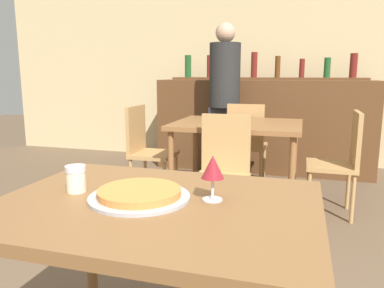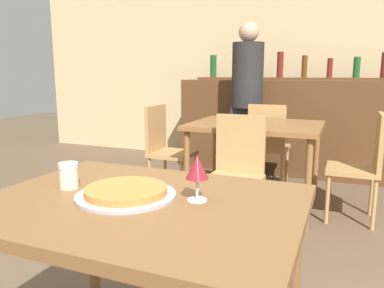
{
  "view_description": "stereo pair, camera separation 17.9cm",
  "coord_description": "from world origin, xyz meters",
  "px_view_note": "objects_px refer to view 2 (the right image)",
  "views": [
    {
      "loc": [
        0.47,
        -1.14,
        1.2
      ],
      "look_at": [
        -0.03,
        0.55,
        0.86
      ],
      "focal_mm": 35.0,
      "sensor_mm": 36.0,
      "label": 1
    },
    {
      "loc": [
        0.64,
        -1.08,
        1.2
      ],
      "look_at": [
        -0.03,
        0.55,
        0.86
      ],
      "focal_mm": 35.0,
      "sensor_mm": 36.0,
      "label": 2
    }
  ],
  "objects_px": {
    "cheese_shaker": "(69,175)",
    "person_standing": "(247,97)",
    "pizza_tray": "(126,192)",
    "wine_glass": "(197,169)",
    "chair_far_side_left": "(165,145)",
    "chair_far_side_back": "(268,141)",
    "chair_far_side_right": "(364,161)",
    "chair_far_side_front": "(236,167)"
  },
  "relations": [
    {
      "from": "pizza_tray",
      "to": "chair_far_side_left",
      "type": "bearing_deg",
      "value": 113.04
    },
    {
      "from": "chair_far_side_right",
      "to": "pizza_tray",
      "type": "bearing_deg",
      "value": -22.07
    },
    {
      "from": "wine_glass",
      "to": "cheese_shaker",
      "type": "bearing_deg",
      "value": -174.14
    },
    {
      "from": "chair_far_side_right",
      "to": "person_standing",
      "type": "distance_m",
      "value": 1.5
    },
    {
      "from": "chair_far_side_back",
      "to": "wine_glass",
      "type": "distance_m",
      "value": 2.73
    },
    {
      "from": "wine_glass",
      "to": "chair_far_side_right",
      "type": "bearing_deg",
      "value": 73.39
    },
    {
      "from": "chair_far_side_back",
      "to": "chair_far_side_right",
      "type": "distance_m",
      "value": 1.08
    },
    {
      "from": "chair_far_side_left",
      "to": "chair_far_side_right",
      "type": "distance_m",
      "value": 1.79
    },
    {
      "from": "chair_far_side_back",
      "to": "cheese_shaker",
      "type": "relative_size",
      "value": 9.0
    },
    {
      "from": "chair_far_side_back",
      "to": "person_standing",
      "type": "xyz_separation_m",
      "value": [
        -0.29,
        0.21,
        0.44
      ]
    },
    {
      "from": "pizza_tray",
      "to": "wine_glass",
      "type": "xyz_separation_m",
      "value": [
        0.25,
        0.06,
        0.1
      ]
    },
    {
      "from": "chair_far_side_left",
      "to": "cheese_shaker",
      "type": "bearing_deg",
      "value": -162.98
    },
    {
      "from": "cheese_shaker",
      "to": "chair_far_side_front",
      "type": "bearing_deg",
      "value": 81.23
    },
    {
      "from": "chair_far_side_right",
      "to": "cheese_shaker",
      "type": "bearing_deg",
      "value": -27.82
    },
    {
      "from": "chair_far_side_front",
      "to": "pizza_tray",
      "type": "relative_size",
      "value": 2.51
    },
    {
      "from": "chair_far_side_back",
      "to": "wine_glass",
      "type": "bearing_deg",
      "value": 95.71
    },
    {
      "from": "chair_far_side_right",
      "to": "cheese_shaker",
      "type": "distance_m",
      "value": 2.44
    },
    {
      "from": "chair_far_side_left",
      "to": "wine_glass",
      "type": "height_order",
      "value": "wine_glass"
    },
    {
      "from": "pizza_tray",
      "to": "cheese_shaker",
      "type": "height_order",
      "value": "cheese_shaker"
    },
    {
      "from": "chair_far_side_front",
      "to": "chair_far_side_left",
      "type": "distance_m",
      "value": 1.08
    },
    {
      "from": "chair_far_side_right",
      "to": "wine_glass",
      "type": "height_order",
      "value": "wine_glass"
    },
    {
      "from": "chair_far_side_right",
      "to": "person_standing",
      "type": "xyz_separation_m",
      "value": [
        -1.18,
        0.82,
        0.44
      ]
    },
    {
      "from": "wine_glass",
      "to": "person_standing",
      "type": "bearing_deg",
      "value": 100.85
    },
    {
      "from": "chair_far_side_right",
      "to": "pizza_tray",
      "type": "distance_m",
      "value": 2.33
    },
    {
      "from": "chair_far_side_front",
      "to": "chair_far_side_back",
      "type": "xyz_separation_m",
      "value": [
        0.0,
        1.21,
        0.0
      ]
    },
    {
      "from": "chair_far_side_front",
      "to": "person_standing",
      "type": "relative_size",
      "value": 0.51
    },
    {
      "from": "chair_far_side_front",
      "to": "cheese_shaker",
      "type": "xyz_separation_m",
      "value": [
        -0.24,
        -1.54,
        0.31
      ]
    },
    {
      "from": "chair_far_side_left",
      "to": "wine_glass",
      "type": "relative_size",
      "value": 5.62
    },
    {
      "from": "chair_far_side_front",
      "to": "wine_glass",
      "type": "relative_size",
      "value": 5.62
    },
    {
      "from": "chair_far_side_back",
      "to": "chair_far_side_right",
      "type": "bearing_deg",
      "value": 145.94
    },
    {
      "from": "chair_far_side_front",
      "to": "chair_far_side_left",
      "type": "height_order",
      "value": "same"
    },
    {
      "from": "chair_far_side_back",
      "to": "pizza_tray",
      "type": "distance_m",
      "value": 2.77
    },
    {
      "from": "pizza_tray",
      "to": "wine_glass",
      "type": "relative_size",
      "value": 2.24
    },
    {
      "from": "cheese_shaker",
      "to": "wine_glass",
      "type": "xyz_separation_m",
      "value": [
        0.51,
        0.05,
        0.06
      ]
    },
    {
      "from": "chair_far_side_back",
      "to": "cheese_shaker",
      "type": "bearing_deg",
      "value": 85.06
    },
    {
      "from": "chair_far_side_front",
      "to": "chair_far_side_right",
      "type": "relative_size",
      "value": 1.0
    },
    {
      "from": "person_standing",
      "to": "chair_far_side_back",
      "type": "bearing_deg",
      "value": -36.61
    },
    {
      "from": "chair_far_side_right",
      "to": "cheese_shaker",
      "type": "relative_size",
      "value": 9.0
    },
    {
      "from": "person_standing",
      "to": "wine_glass",
      "type": "bearing_deg",
      "value": -79.15
    },
    {
      "from": "cheese_shaker",
      "to": "person_standing",
      "type": "bearing_deg",
      "value": 90.97
    },
    {
      "from": "cheese_shaker",
      "to": "person_standing",
      "type": "distance_m",
      "value": 2.96
    },
    {
      "from": "chair_far_side_back",
      "to": "person_standing",
      "type": "distance_m",
      "value": 0.57
    }
  ]
}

